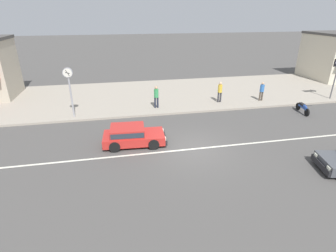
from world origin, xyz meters
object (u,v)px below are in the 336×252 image
(hatchback_red_1, at_px, (132,135))
(pedestrian_far_end, at_px, (156,95))
(pedestrian_near_clock, at_px, (262,90))
(street_clock, at_px, (69,81))
(pedestrian_by_shop, at_px, (220,90))
(motorcycle_0, at_px, (303,108))

(hatchback_red_1, relative_size, pedestrian_far_end, 2.12)
(hatchback_red_1, height_order, pedestrian_near_clock, pedestrian_near_clock)
(street_clock, xyz_separation_m, pedestrian_by_shop, (11.29, 1.14, -1.61))
(hatchback_red_1, height_order, pedestrian_far_end, pedestrian_far_end)
(pedestrian_far_end, bearing_deg, pedestrian_near_clock, 0.33)
(street_clock, relative_size, pedestrian_by_shop, 2.07)
(hatchback_red_1, distance_m, motorcycle_0, 13.15)
(hatchback_red_1, distance_m, street_clock, 6.35)
(pedestrian_near_clock, xyz_separation_m, pedestrian_by_shop, (-3.55, 0.30, 0.08))
(street_clock, bearing_deg, motorcycle_0, -7.24)
(motorcycle_0, relative_size, pedestrian_near_clock, 1.20)
(pedestrian_far_end, bearing_deg, hatchback_red_1, -112.73)
(pedestrian_by_shop, xyz_separation_m, pedestrian_far_end, (-5.28, -0.35, 0.01))
(hatchback_red_1, distance_m, pedestrian_near_clock, 12.42)
(street_clock, height_order, pedestrian_near_clock, street_clock)
(hatchback_red_1, relative_size, motorcycle_0, 1.93)
(motorcycle_0, height_order, pedestrian_far_end, pedestrian_far_end)
(motorcycle_0, xyz_separation_m, pedestrian_near_clock, (-1.78, 2.95, 0.63))
(hatchback_red_1, distance_m, pedestrian_by_shop, 9.55)
(hatchback_red_1, height_order, motorcycle_0, hatchback_red_1)
(motorcycle_0, bearing_deg, pedestrian_near_clock, 121.12)
(hatchback_red_1, bearing_deg, pedestrian_by_shop, 37.49)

